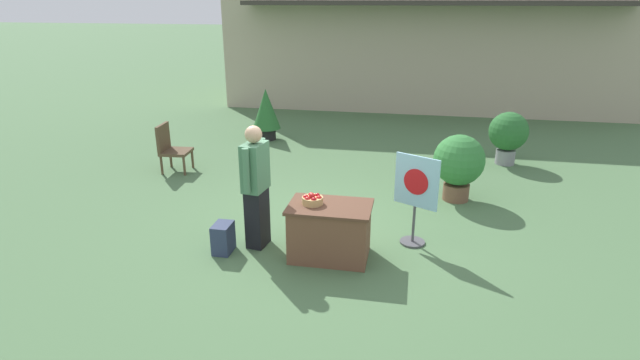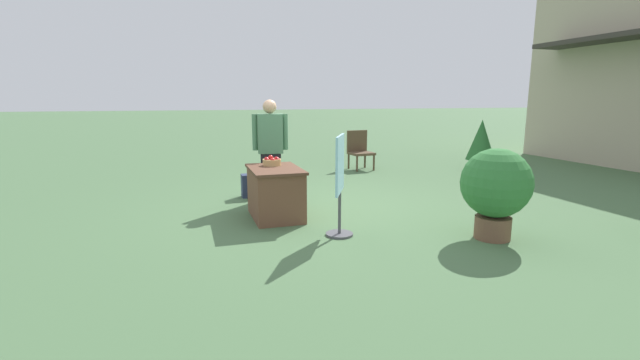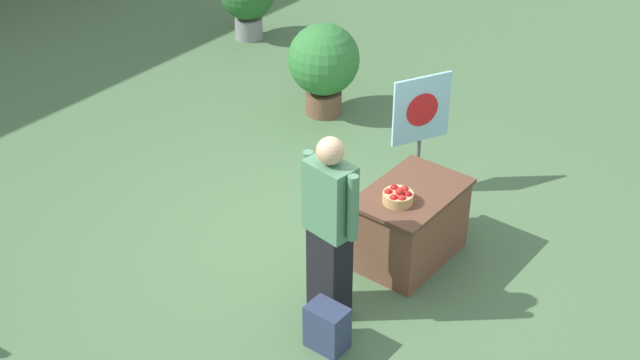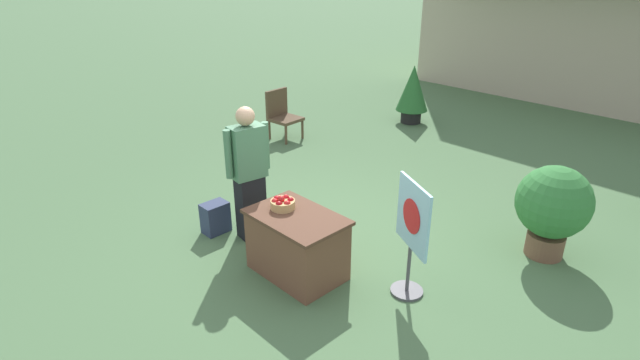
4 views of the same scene
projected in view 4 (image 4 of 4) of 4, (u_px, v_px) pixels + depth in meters
ground_plane at (322, 238)px, 6.55m from camera, size 120.00×120.00×0.00m
display_table at (297, 245)px, 5.68m from camera, size 1.11×0.74×0.76m
apple_basket at (283, 203)px, 5.66m from camera, size 0.28×0.28×0.16m
person_visitor at (249, 173)px, 6.26m from camera, size 0.31×0.61×1.76m
backpack at (215, 218)px, 6.63m from camera, size 0.24×0.34×0.42m
poster_board at (412, 234)px, 5.20m from camera, size 0.60×0.36×1.32m
patio_chair at (282, 113)px, 9.98m from camera, size 0.59×0.59×0.97m
potted_plant_far_left at (553, 205)px, 5.92m from camera, size 0.88×0.88×1.17m
potted_plant_far_right at (413, 91)px, 10.84m from camera, size 0.69×0.69×1.27m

